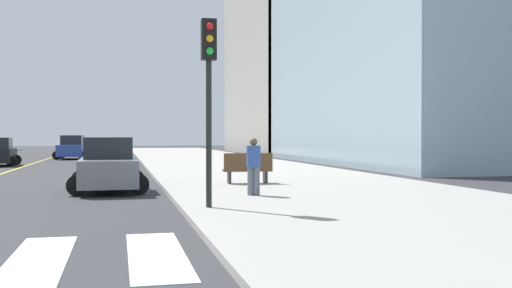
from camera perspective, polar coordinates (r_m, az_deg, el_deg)
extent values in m
cube|color=#9E9B93|center=(26.40, 1.10, -3.17)|extent=(10.00, 120.00, 0.15)
cube|color=silver|center=(9.79, -20.38, -10.45)|extent=(0.90, 4.00, 0.01)
cube|color=silver|center=(9.73, -9.62, -10.48)|extent=(0.90, 4.00, 0.01)
cube|color=yellow|center=(45.92, -20.30, -1.62)|extent=(0.16, 80.00, 0.01)
cube|color=#9E9B93|center=(68.36, 6.37, 12.23)|extent=(18.00, 24.00, 30.89)
cube|color=#2D479E|center=(50.26, -17.40, -0.59)|extent=(2.15, 4.42, 0.93)
cube|color=#1E2328|center=(50.50, -17.37, 0.36)|extent=(1.75, 2.24, 0.78)
cylinder|color=black|center=(49.07, -18.74, -1.05)|extent=(0.71, 0.26, 0.70)
cylinder|color=black|center=(48.83, -16.42, -1.05)|extent=(0.71, 0.26, 0.70)
cylinder|color=black|center=(51.73, -18.32, -0.96)|extent=(0.71, 0.26, 0.70)
cylinder|color=black|center=(51.50, -16.11, -0.96)|extent=(0.71, 0.26, 0.70)
cylinder|color=black|center=(41.64, -22.20, -1.43)|extent=(0.66, 0.24, 0.65)
cylinder|color=black|center=(39.17, -22.60, -1.57)|extent=(0.66, 0.24, 0.65)
cube|color=slate|center=(20.66, -14.14, -2.62)|extent=(1.95, 4.18, 0.89)
cube|color=#1E2328|center=(20.88, -14.14, -0.39)|extent=(1.62, 2.10, 0.75)
cylinder|color=black|center=(19.43, -16.96, -3.87)|extent=(0.68, 0.23, 0.67)
cylinder|color=black|center=(19.43, -11.30, -3.85)|extent=(0.68, 0.23, 0.67)
cylinder|color=black|center=(21.99, -16.64, -3.33)|extent=(0.68, 0.23, 0.67)
cylinder|color=black|center=(21.99, -11.64, -3.31)|extent=(0.68, 0.23, 0.67)
cylinder|color=black|center=(14.44, -4.59, 0.99)|extent=(0.14, 0.14, 3.61)
cube|color=black|center=(14.63, -4.60, 10.05)|extent=(0.36, 0.28, 1.00)
sphere|color=red|center=(14.51, -4.50, 11.33)|extent=(0.18, 0.18, 0.18)
sphere|color=orange|center=(14.46, -4.50, 10.16)|extent=(0.18, 0.18, 0.18)
sphere|color=green|center=(14.41, -4.50, 8.98)|extent=(0.18, 0.18, 0.18)
cube|color=brown|center=(21.74, -0.85, -2.56)|extent=(1.83, 0.66, 0.08)
cube|color=brown|center=(21.49, -0.75, -1.69)|extent=(1.80, 0.16, 0.60)
cube|color=#2D2D33|center=(21.66, -2.62, -3.26)|extent=(0.13, 0.48, 0.44)
cube|color=#2D2D33|center=(21.87, 0.90, -3.22)|extent=(0.13, 0.48, 0.44)
cylinder|color=slate|center=(17.38, -0.53, -3.61)|extent=(0.19, 0.19, 0.84)
cylinder|color=slate|center=(17.36, 0.05, -3.61)|extent=(0.19, 0.19, 0.84)
cylinder|color=#335199|center=(17.33, -0.24, -1.19)|extent=(0.42, 0.42, 0.63)
sphere|color=brown|center=(17.32, -0.24, 0.22)|extent=(0.23, 0.23, 0.23)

